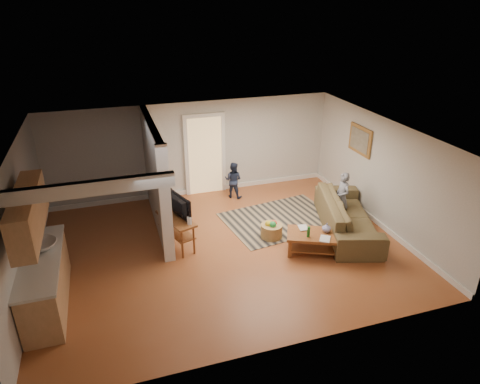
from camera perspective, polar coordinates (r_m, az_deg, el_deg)
The scene contains 11 objects.
ground at distance 9.25m, azimuth -2.00°, elevation -7.48°, with size 7.50×7.50×0.00m, color #9A4E27.
room_shell at distance 8.76m, azimuth -9.63°, elevation 0.99°, with size 7.54×6.02×2.52m.
area_rug at distance 10.40m, azimuth 5.38°, elevation -3.65°, with size 2.58×1.89×0.01m, color black.
sofa at distance 10.20m, azimuth 13.92°, elevation -4.97°, with size 2.67×1.05×0.78m, color #483724.
coffee_table at distance 9.08m, azimuth 10.01°, elevation -6.00°, with size 1.31×1.08×0.67m.
tv_console at distance 9.11m, azimuth -8.44°, elevation -3.75°, with size 0.74×1.17×0.95m.
speaker_left at distance 9.86m, azimuth -9.58°, elevation -2.24°, with size 0.10×0.10×1.03m, color black.
speaker_right at distance 10.15m, azimuth -9.90°, elevation -1.18°, with size 0.11×0.11×1.12m, color black.
toy_basket at distance 9.58m, azimuth 4.22°, elevation -5.10°, with size 0.48×0.48×0.43m.
child at distance 10.64m, azimuth 13.15°, elevation -3.57°, with size 0.44×0.29×1.21m, color gray.
toddler at distance 11.50m, azimuth -0.89°, elevation -0.64°, with size 0.48×0.37×0.98m, color #202943.
Camera 1 is at (-2.08, -7.54, 4.94)m, focal length 32.00 mm.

